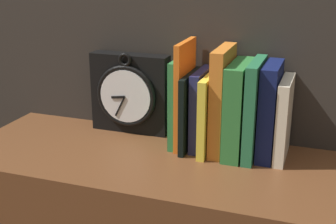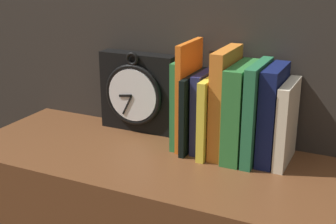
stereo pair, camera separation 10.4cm
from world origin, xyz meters
name	(u,v)px [view 2 (the right image)]	position (x,y,z in m)	size (l,w,h in m)	color
clock	(138,92)	(-0.16, 0.14, 1.04)	(0.21, 0.06, 0.22)	black
book_slot0_green	(184,102)	(-0.01, 0.11, 1.05)	(0.02, 0.13, 0.21)	#297339
book_slot1_orange	(189,95)	(0.01, 0.10, 1.07)	(0.01, 0.13, 0.26)	orange
book_slot2_black	(194,111)	(0.02, 0.09, 1.03)	(0.01, 0.15, 0.18)	black
book_slot3_navy	(204,110)	(0.05, 0.10, 1.04)	(0.02, 0.13, 0.19)	#1F2250
book_slot4_yellow	(212,114)	(0.07, 0.09, 1.03)	(0.02, 0.16, 0.19)	yellow
book_slot5_orange	(225,102)	(0.10, 0.10, 1.07)	(0.03, 0.15, 0.25)	orange
book_slot6_green	(241,112)	(0.14, 0.09, 1.05)	(0.04, 0.16, 0.22)	#2D7434
book_slot7_green	(257,112)	(0.18, 0.09, 1.05)	(0.02, 0.15, 0.23)	#246B42
book_slot8_navy	(273,114)	(0.21, 0.10, 1.05)	(0.04, 0.14, 0.22)	#111A4B
book_slot9_cream	(287,123)	(0.24, 0.10, 1.03)	(0.02, 0.14, 0.19)	beige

